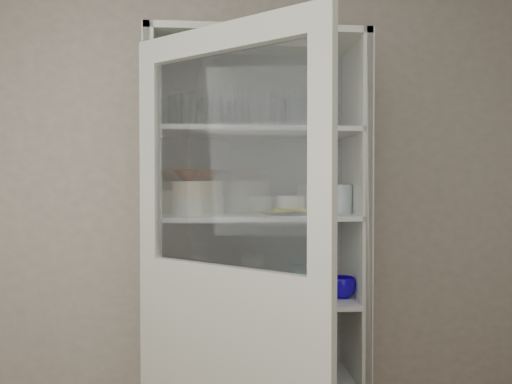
% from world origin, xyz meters
% --- Properties ---
extents(wall_back, '(3.60, 0.02, 2.60)m').
position_xyz_m(wall_back, '(0.00, 1.50, 1.30)').
color(wall_back, gray).
rests_on(wall_back, ground).
extents(pantry_cabinet, '(1.00, 0.45, 2.10)m').
position_xyz_m(pantry_cabinet, '(0.20, 1.34, 0.94)').
color(pantry_cabinet, silver).
rests_on(pantry_cabinet, floor).
extents(cupboard_door, '(0.71, 0.61, 2.00)m').
position_xyz_m(cupboard_door, '(0.04, 0.76, 0.87)').
color(cupboard_door, silver).
rests_on(cupboard_door, floor).
extents(tumbler_0, '(0.07, 0.07, 0.13)m').
position_xyz_m(tumbler_0, '(-0.17, 1.11, 1.73)').
color(tumbler_0, silver).
rests_on(tumbler_0, shelf_glass).
extents(tumbler_1, '(0.09, 0.09, 0.15)m').
position_xyz_m(tumbler_1, '(0.00, 1.16, 1.73)').
color(tumbler_1, silver).
rests_on(tumbler_1, shelf_glass).
extents(tumbler_2, '(0.09, 0.09, 0.14)m').
position_xyz_m(tumbler_2, '(0.10, 1.14, 1.73)').
color(tumbler_2, silver).
rests_on(tumbler_2, shelf_glass).
extents(tumbler_3, '(0.08, 0.08, 0.13)m').
position_xyz_m(tumbler_3, '(0.29, 1.14, 1.72)').
color(tumbler_3, silver).
rests_on(tumbler_3, shelf_glass).
extents(tumbler_4, '(0.09, 0.09, 0.13)m').
position_xyz_m(tumbler_4, '(0.36, 1.14, 1.73)').
color(tumbler_4, silver).
rests_on(tumbler_4, shelf_glass).
extents(tumbler_5, '(0.09, 0.09, 0.14)m').
position_xyz_m(tumbler_5, '(0.49, 1.11, 1.73)').
color(tumbler_5, silver).
rests_on(tumbler_5, shelf_glass).
extents(tumbler_6, '(0.09, 0.09, 0.15)m').
position_xyz_m(tumbler_6, '(0.50, 1.15, 1.74)').
color(tumbler_6, silver).
rests_on(tumbler_6, shelf_glass).
extents(tumbler_7, '(0.08, 0.08, 0.14)m').
position_xyz_m(tumbler_7, '(-0.20, 1.28, 1.73)').
color(tumbler_7, silver).
rests_on(tumbler_7, shelf_glass).
extents(tumbler_8, '(0.10, 0.10, 0.15)m').
position_xyz_m(tumbler_8, '(-0.21, 1.28, 1.74)').
color(tumbler_8, silver).
rests_on(tumbler_8, shelf_glass).
extents(tumbler_9, '(0.07, 0.07, 0.13)m').
position_xyz_m(tumbler_9, '(0.14, 1.28, 1.73)').
color(tumbler_9, silver).
rests_on(tumbler_9, shelf_glass).
extents(tumbler_10, '(0.08, 0.08, 0.13)m').
position_xyz_m(tumbler_10, '(0.09, 1.24, 1.72)').
color(tumbler_10, silver).
rests_on(tumbler_10, shelf_glass).
extents(tumbler_11, '(0.08, 0.08, 0.15)m').
position_xyz_m(tumbler_11, '(0.45, 1.29, 1.73)').
color(tumbler_11, silver).
rests_on(tumbler_11, shelf_glass).
extents(goblet_0, '(0.08, 0.08, 0.19)m').
position_xyz_m(goblet_0, '(-0.04, 1.39, 1.75)').
color(goblet_0, silver).
rests_on(goblet_0, shelf_glass).
extents(goblet_1, '(0.07, 0.07, 0.16)m').
position_xyz_m(goblet_1, '(0.05, 1.37, 1.74)').
color(goblet_1, silver).
rests_on(goblet_1, shelf_glass).
extents(goblet_2, '(0.08, 0.08, 0.17)m').
position_xyz_m(goblet_2, '(0.35, 1.37, 1.75)').
color(goblet_2, silver).
rests_on(goblet_2, shelf_glass).
extents(goblet_3, '(0.08, 0.08, 0.19)m').
position_xyz_m(goblet_3, '(0.50, 1.38, 1.75)').
color(goblet_3, silver).
rests_on(goblet_3, shelf_glass).
extents(plate_stack_front, '(0.25, 0.25, 0.08)m').
position_xyz_m(plate_stack_front, '(-0.08, 1.25, 1.30)').
color(plate_stack_front, white).
rests_on(plate_stack_front, shelf_plates).
extents(plate_stack_back, '(0.23, 0.23, 0.11)m').
position_xyz_m(plate_stack_back, '(-0.17, 1.38, 1.32)').
color(plate_stack_back, white).
rests_on(plate_stack_back, shelf_plates).
extents(cream_bowl, '(0.31, 0.31, 0.07)m').
position_xyz_m(cream_bowl, '(-0.08, 1.25, 1.38)').
color(cream_bowl, '#F7E6C2').
rests_on(cream_bowl, plate_stack_front).
extents(terracotta_bowl, '(0.25, 0.25, 0.05)m').
position_xyz_m(terracotta_bowl, '(-0.08, 1.25, 1.44)').
color(terracotta_bowl, brown).
rests_on(terracotta_bowl, cream_bowl).
extents(glass_platter, '(0.33, 0.33, 0.02)m').
position_xyz_m(glass_platter, '(0.37, 1.26, 1.27)').
color(glass_platter, silver).
rests_on(glass_platter, shelf_plates).
extents(yellow_trivet, '(0.18, 0.18, 0.01)m').
position_xyz_m(yellow_trivet, '(0.37, 1.26, 1.28)').
color(yellow_trivet, gold).
rests_on(yellow_trivet, glass_platter).
extents(white_ramekin, '(0.16, 0.16, 0.06)m').
position_xyz_m(white_ramekin, '(0.37, 1.26, 1.32)').
color(white_ramekin, white).
rests_on(white_ramekin, yellow_trivet).
extents(grey_bowl_stack, '(0.13, 0.13, 0.14)m').
position_xyz_m(grey_bowl_stack, '(0.61, 1.29, 1.33)').
color(grey_bowl_stack, silver).
rests_on(grey_bowl_stack, shelf_plates).
extents(mug_blue, '(0.14, 0.14, 0.10)m').
position_xyz_m(mug_blue, '(0.61, 1.22, 0.91)').
color(mug_blue, '#0A0BA1').
rests_on(mug_blue, shelf_mugs).
extents(mug_teal, '(0.13, 0.13, 0.10)m').
position_xyz_m(mug_teal, '(0.43, 1.31, 0.91)').
color(mug_teal, teal).
rests_on(mug_teal, shelf_mugs).
extents(mug_white, '(0.11, 0.11, 0.09)m').
position_xyz_m(mug_white, '(0.34, 1.14, 0.91)').
color(mug_white, white).
rests_on(mug_white, shelf_mugs).
extents(teal_jar, '(0.09, 0.09, 0.11)m').
position_xyz_m(teal_jar, '(0.17, 1.30, 0.92)').
color(teal_jar, teal).
rests_on(teal_jar, shelf_mugs).
extents(measuring_cups, '(0.10, 0.10, 0.04)m').
position_xyz_m(measuring_cups, '(0.12, 1.18, 0.88)').
color(measuring_cups, silver).
rests_on(measuring_cups, shelf_mugs).
extents(white_canister, '(0.16, 0.16, 0.14)m').
position_xyz_m(white_canister, '(-0.08, 1.32, 0.93)').
color(white_canister, white).
rests_on(white_canister, shelf_mugs).
extents(cream_dish, '(0.27, 0.27, 0.07)m').
position_xyz_m(cream_dish, '(-0.07, 1.26, 0.50)').
color(cream_dish, '#F7E6C2').
rests_on(cream_dish, shelf_bot).
extents(tin_box, '(0.22, 0.16, 0.07)m').
position_xyz_m(tin_box, '(0.24, 1.28, 0.49)').
color(tin_box, '#A5A1B6').
rests_on(tin_box, shelf_bot).
extents(tumbler_12, '(0.08, 0.08, 0.15)m').
position_xyz_m(tumbler_12, '(-0.11, 1.16, 1.74)').
color(tumbler_12, silver).
rests_on(tumbler_12, shelf_glass).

